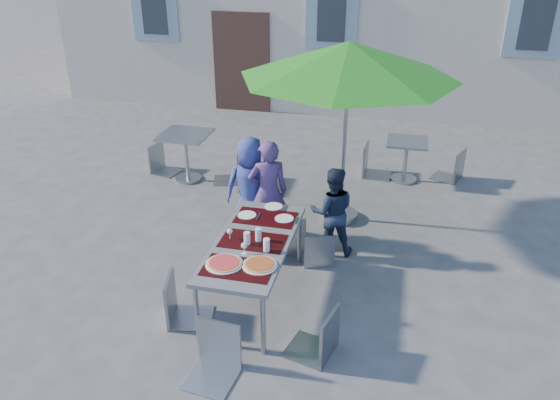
% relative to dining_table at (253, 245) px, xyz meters
% --- Properties ---
extents(ground, '(90.00, 90.00, 0.00)m').
position_rel_dining_table_xyz_m(ground, '(-0.23, -0.54, -0.70)').
color(ground, '#454548').
rests_on(ground, ground).
extents(dining_table, '(0.80, 1.85, 0.76)m').
position_rel_dining_table_xyz_m(dining_table, '(0.00, 0.00, 0.00)').
color(dining_table, '#46474B').
rests_on(dining_table, ground).
extents(pizza_near_left, '(0.39, 0.39, 0.03)m').
position_rel_dining_table_xyz_m(pizza_near_left, '(-0.15, -0.52, 0.07)').
color(pizza_near_left, white).
rests_on(pizza_near_left, dining_table).
extents(pizza_near_right, '(0.36, 0.36, 0.03)m').
position_rel_dining_table_xyz_m(pizza_near_right, '(0.20, -0.46, 0.07)').
color(pizza_near_right, white).
rests_on(pizza_near_right, dining_table).
extents(glassware, '(0.52, 0.36, 0.15)m').
position_rel_dining_table_xyz_m(glassware, '(0.03, -0.09, 0.13)').
color(glassware, silver).
rests_on(glassware, dining_table).
extents(place_settings, '(0.71, 0.51, 0.01)m').
position_rel_dining_table_xyz_m(place_settings, '(0.01, 0.65, 0.06)').
color(place_settings, white).
rests_on(place_settings, dining_table).
extents(child_0, '(0.76, 0.58, 1.39)m').
position_rel_dining_table_xyz_m(child_0, '(-0.43, 1.42, 0.00)').
color(child_0, '#323C8A').
rests_on(child_0, ground).
extents(child_1, '(0.61, 0.51, 1.43)m').
position_rel_dining_table_xyz_m(child_1, '(-0.16, 1.30, 0.02)').
color(child_1, '#513670').
rests_on(child_1, ground).
extents(child_2, '(0.64, 0.45, 1.19)m').
position_rel_dining_table_xyz_m(child_2, '(0.70, 1.18, -0.10)').
color(child_2, '#1A243B').
rests_on(child_2, ground).
extents(chair_0, '(0.53, 0.53, 0.92)m').
position_rel_dining_table_xyz_m(chair_0, '(-0.34, 0.87, -0.16)').
color(chair_0, '#93989E').
rests_on(chair_0, ground).
extents(chair_1, '(0.53, 0.54, 1.05)m').
position_rel_dining_table_xyz_m(chair_1, '(0.16, 1.06, -0.07)').
color(chair_1, '#93979E').
rests_on(chair_1, ground).
extents(chair_2, '(0.47, 0.48, 0.85)m').
position_rel_dining_table_xyz_m(chair_2, '(0.59, 0.87, -0.20)').
color(chair_2, '#8E9499').
rests_on(chair_2, ground).
extents(chair_3, '(0.54, 0.53, 1.00)m').
position_rel_dining_table_xyz_m(chair_3, '(-0.66, -0.55, -0.11)').
color(chair_3, gray).
rests_on(chair_3, ground).
extents(chair_4, '(0.54, 0.53, 0.99)m').
position_rel_dining_table_xyz_m(chair_4, '(0.88, -0.75, -0.11)').
color(chair_4, gray).
rests_on(chair_4, ground).
extents(chair_5, '(0.49, 0.49, 1.00)m').
position_rel_dining_table_xyz_m(chair_5, '(-0.03, -1.22, -0.11)').
color(chair_5, gray).
rests_on(chair_5, ground).
extents(patio_umbrella, '(2.89, 2.89, 2.53)m').
position_rel_dining_table_xyz_m(patio_umbrella, '(0.70, 2.13, 1.59)').
color(patio_umbrella, '#A1A4A8').
rests_on(patio_umbrella, ground).
extents(cafe_table_0, '(0.76, 0.76, 0.82)m').
position_rel_dining_table_xyz_m(cafe_table_0, '(-1.98, 2.92, -0.11)').
color(cafe_table_0, '#A1A4A8').
rests_on(cafe_table_0, ground).
extents(bg_chair_l_0, '(0.50, 0.49, 0.93)m').
position_rel_dining_table_xyz_m(bg_chair_l_0, '(-2.55, 3.14, -0.15)').
color(bg_chair_l_0, '#90969B').
rests_on(bg_chair_l_0, ground).
extents(bg_chair_r_0, '(0.54, 0.54, 0.99)m').
position_rel_dining_table_xyz_m(bg_chair_r_0, '(-1.23, 3.06, -0.11)').
color(bg_chair_r_0, gray).
rests_on(bg_chair_r_0, ground).
extents(cafe_table_1, '(0.65, 0.65, 0.70)m').
position_rel_dining_table_xyz_m(cafe_table_1, '(1.56, 3.74, -0.23)').
color(cafe_table_1, '#A1A4A8').
rests_on(cafe_table_1, ground).
extents(bg_chair_l_1, '(0.48, 0.48, 1.03)m').
position_rel_dining_table_xyz_m(bg_chair_l_1, '(1.00, 3.83, -0.09)').
color(bg_chair_l_1, gray).
rests_on(bg_chair_l_1, ground).
extents(bg_chair_r_1, '(0.57, 0.57, 0.98)m').
position_rel_dining_table_xyz_m(bg_chair_r_1, '(2.35, 3.95, -0.12)').
color(bg_chair_r_1, gray).
rests_on(bg_chair_r_1, ground).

